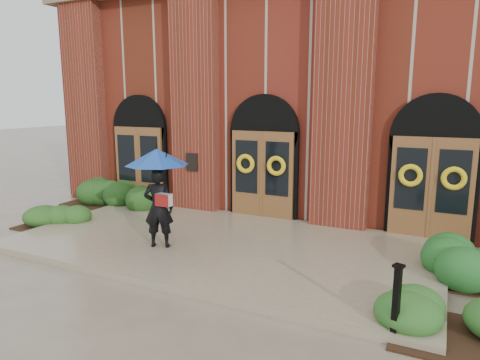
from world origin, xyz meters
The scene contains 8 objects.
ground centered at (0.00, 0.00, 0.00)m, with size 90.00×90.00×0.00m, color gray.
landing centered at (0.00, 0.15, 0.07)m, with size 10.00×5.30×0.15m, color gray.
church_building centered at (0.00, 8.78, 3.50)m, with size 16.20×12.53×7.00m.
man_with_umbrella centered at (-1.09, -0.80, 1.76)m, with size 1.89×1.89×2.30m.
metal_post centered at (4.30, -2.35, 0.70)m, with size 0.18×0.18×1.05m.
hedge_wall_left centered at (-5.20, 2.20, 0.42)m, with size 3.25×1.30×0.83m, color #1F4416.
hedge_front_left centered at (-5.10, -0.37, 0.28)m, with size 1.57×1.34×0.55m, color #264F1B.
hedge_front_right centered at (5.10, -1.88, 0.28)m, with size 1.58×1.35×0.56m, color #26541E.
Camera 1 is at (4.80, -8.56, 3.52)m, focal length 32.00 mm.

